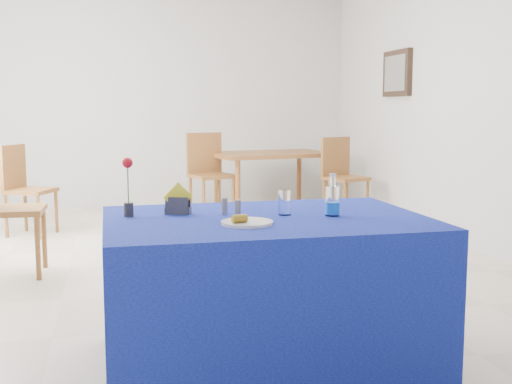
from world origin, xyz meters
TOP-DOWN VIEW (x-y plane):
  - floor at (0.00, 0.00)m, footprint 7.00×7.00m
  - room_shell at (0.00, 0.00)m, footprint 7.00×7.00m
  - picture_frame at (2.47, 1.60)m, footprint 0.06×0.64m
  - picture_art at (2.44, 1.60)m, footprint 0.02×0.52m
  - plate at (-0.14, -2.34)m, footprint 0.25×0.25m
  - drinking_glass at (0.10, -2.12)m, footprint 0.07×0.07m
  - salt_shaker at (-0.20, -2.03)m, footprint 0.03×0.03m
  - pepper_shaker at (-0.14, -2.12)m, footprint 0.03×0.03m
  - blue_table at (-0.01, -2.16)m, footprint 1.60×1.10m
  - water_bottle at (0.33, -2.20)m, footprint 0.07×0.07m
  - napkin_holder at (-0.43, -1.96)m, footprint 0.15×0.10m
  - rose_vase at (-0.68, -1.99)m, footprint 0.05×0.05m
  - oak_table at (1.24, 2.60)m, footprint 1.63×1.22m
  - chair_bg_left at (0.41, 2.40)m, footprint 0.56×0.56m
  - chair_bg_right at (1.96, 2.00)m, footprint 0.56×0.56m
  - chair_win_b at (-1.63, 1.68)m, footprint 0.55×0.55m
  - banana_pieces at (-0.19, -2.37)m, footprint 0.08×0.05m

SIDE VIEW (x-z plane):
  - floor at x=0.00m, z-range 0.00..0.00m
  - blue_table at x=-0.01m, z-range 0.00..0.76m
  - chair_win_b at x=-1.63m, z-range 0.07..1.01m
  - chair_bg_right at x=1.96m, z-range 0.07..1.04m
  - chair_bg_left at x=0.41m, z-range 0.08..1.09m
  - oak_table at x=1.24m, z-range 0.30..1.06m
  - plate at x=-0.14m, z-range 0.76..0.77m
  - banana_pieces at x=-0.19m, z-range 0.78..0.81m
  - salt_shaker at x=-0.20m, z-range 0.76..0.84m
  - pepper_shaker at x=-0.14m, z-range 0.76..0.84m
  - napkin_holder at x=-0.43m, z-range 0.73..0.89m
  - drinking_glass at x=0.10m, z-range 0.76..0.89m
  - water_bottle at x=0.33m, z-range 0.72..0.94m
  - rose_vase at x=-0.68m, z-range 0.76..1.06m
  - picture_frame at x=2.47m, z-range 1.44..1.96m
  - picture_art at x=2.44m, z-range 1.50..1.90m
  - room_shell at x=0.00m, z-range -1.75..5.25m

